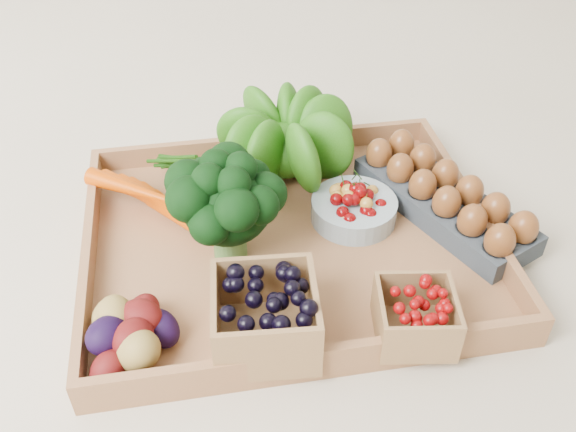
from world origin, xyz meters
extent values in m
plane|color=beige|center=(0.00, 0.00, 0.00)|extent=(4.00, 4.00, 0.00)
cube|color=#9F6A42|center=(0.00, 0.00, 0.01)|extent=(0.55, 0.45, 0.01)
sphere|color=#20510C|center=(0.03, 0.16, 0.09)|extent=(0.14, 0.14, 0.14)
cylinder|color=#8C9EA5|center=(0.10, 0.03, 0.03)|extent=(0.12, 0.12, 0.03)
cube|color=#323840|center=(0.23, 0.02, 0.03)|extent=(0.21, 0.30, 0.03)
cube|color=black|center=(-0.06, -0.17, 0.06)|extent=(0.13, 0.13, 0.08)
cube|color=#710506|center=(0.12, -0.19, 0.05)|extent=(0.10, 0.10, 0.06)
camera|label=1|loc=(-0.11, -0.65, 0.62)|focal=40.00mm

